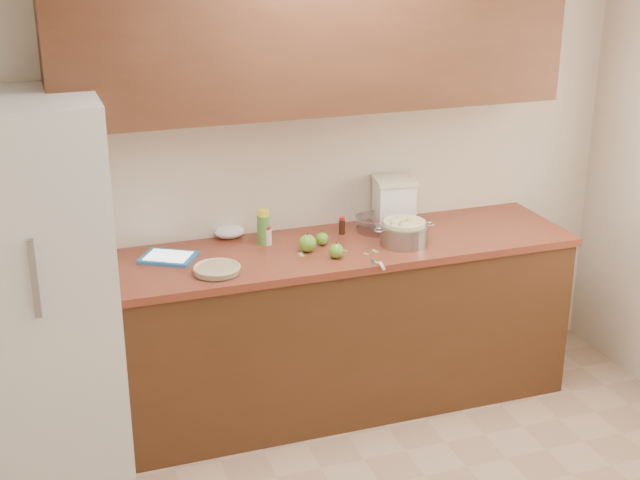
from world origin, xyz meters
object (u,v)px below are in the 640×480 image
object	(u,v)px
flour_canister	(394,201)
tablet	(168,257)
colander	(404,233)
pie	(217,269)

from	to	relation	value
flour_canister	tablet	size ratio (longest dim) A/B	0.82
flour_canister	tablet	distance (m)	1.28
colander	tablet	bearing A→B (deg)	170.78
pie	flour_canister	world-z (taller)	flour_canister
tablet	colander	bearing A→B (deg)	22.11
pie	colander	size ratio (longest dim) A/B	0.69
tablet	flour_canister	bearing A→B (deg)	36.03
pie	flour_canister	distance (m)	1.14
pie	flour_canister	bearing A→B (deg)	18.71
pie	tablet	world-z (taller)	pie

